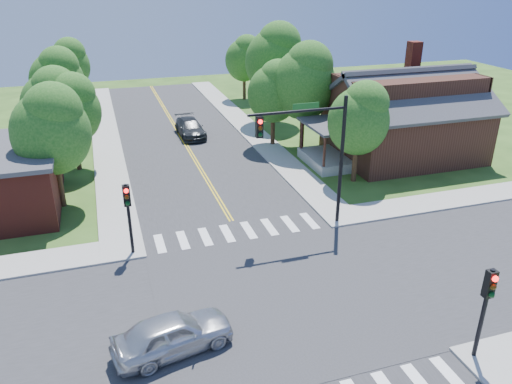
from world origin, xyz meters
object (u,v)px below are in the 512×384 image
object	(u,v)px
signal_mast_ne	(313,143)
car_silver	(173,334)
signal_pole_nw	(128,206)
signal_pole_se	(487,298)
house_ne	(404,113)
car_dgrey	(190,128)

from	to	relation	value
signal_mast_ne	car_silver	size ratio (longest dim) A/B	1.52
car_silver	signal_pole_nw	bearing A→B (deg)	-5.18
signal_pole_se	house_ne	bearing A→B (deg)	64.42
signal_pole_nw	car_silver	world-z (taller)	signal_pole_nw
signal_pole_nw	car_silver	size ratio (longest dim) A/B	0.80
signal_pole_nw	car_dgrey	xyz separation A→B (m)	(6.41, 18.24, -1.95)
signal_mast_ne	house_ne	world-z (taller)	signal_mast_ne
signal_mast_ne	car_dgrey	bearing A→B (deg)	99.66
house_ne	signal_mast_ne	bearing A→B (deg)	-142.32
house_ne	car_dgrey	bearing A→B (deg)	146.17
signal_pole_nw	car_silver	xyz separation A→B (m)	(0.83, -7.48, -1.90)
signal_pole_se	house_ne	size ratio (longest dim) A/B	0.29
car_silver	car_dgrey	xyz separation A→B (m)	(5.58, 25.72, -0.05)
signal_pole_nw	house_ne	size ratio (longest dim) A/B	0.29
signal_pole_se	car_silver	bearing A→B (deg)	160.25
house_ne	car_dgrey	world-z (taller)	house_ne
house_ne	car_dgrey	xyz separation A→B (m)	(-14.30, 9.58, -2.62)
house_ne	car_silver	xyz separation A→B (m)	(-19.88, -16.13, -2.57)
signal_mast_ne	signal_pole_se	bearing A→B (deg)	-81.44
signal_pole_se	house_ne	world-z (taller)	house_ne
signal_mast_ne	signal_pole_nw	distance (m)	9.76
car_dgrey	house_ne	bearing A→B (deg)	-35.41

